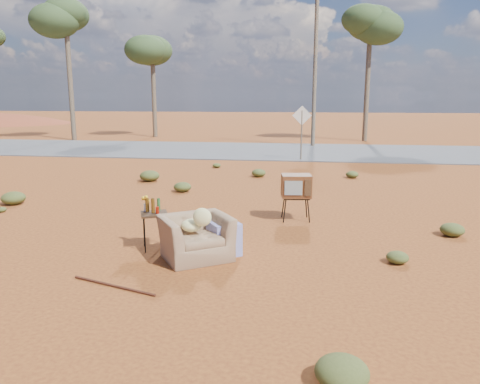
# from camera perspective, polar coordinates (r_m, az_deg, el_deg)

# --- Properties ---
(ground) EXTENTS (140.00, 140.00, 0.00)m
(ground) POSITION_cam_1_polar(r_m,az_deg,el_deg) (7.73, -5.67, -7.77)
(ground) COLOR #94501D
(ground) RESTS_ON ground
(highway) EXTENTS (140.00, 7.00, 0.04)m
(highway) POSITION_cam_1_polar(r_m,az_deg,el_deg) (22.29, 3.71, 5.04)
(highway) COLOR #565659
(highway) RESTS_ON ground
(armchair) EXTENTS (1.36, 1.34, 0.93)m
(armchair) POSITION_cam_1_polar(r_m,az_deg,el_deg) (7.56, -4.81, -4.78)
(armchair) COLOR #816246
(armchair) RESTS_ON ground
(tv_unit) EXTENTS (0.66, 0.56, 0.97)m
(tv_unit) POSITION_cam_1_polar(r_m,az_deg,el_deg) (9.77, 6.86, 0.66)
(tv_unit) COLOR black
(tv_unit) RESTS_ON ground
(side_table) EXTENTS (0.57, 0.57, 0.89)m
(side_table) POSITION_cam_1_polar(r_m,az_deg,el_deg) (8.03, -10.66, -2.33)
(side_table) COLOR #342313
(side_table) RESTS_ON ground
(rusty_bar) EXTENTS (1.35, 0.49, 0.04)m
(rusty_bar) POSITION_cam_1_polar(r_m,az_deg,el_deg) (6.74, -15.16, -10.96)
(rusty_bar) COLOR #512315
(rusty_bar) RESTS_ON ground
(road_sign) EXTENTS (0.78, 0.06, 2.19)m
(road_sign) POSITION_cam_1_polar(r_m,az_deg,el_deg) (19.10, 7.54, 8.33)
(road_sign) COLOR brown
(road_sign) RESTS_ON ground
(eucalyptus_left) EXTENTS (3.20, 3.20, 8.10)m
(eucalyptus_left) POSITION_cam_1_polar(r_m,az_deg,el_deg) (29.82, -20.49, 19.31)
(eucalyptus_left) COLOR brown
(eucalyptus_left) RESTS_ON ground
(eucalyptus_near_left) EXTENTS (3.20, 3.20, 6.60)m
(eucalyptus_near_left) POSITION_cam_1_polar(r_m,az_deg,el_deg) (30.82, -10.65, 16.79)
(eucalyptus_near_left) COLOR brown
(eucalyptus_near_left) RESTS_ON ground
(eucalyptus_center) EXTENTS (3.20, 3.20, 7.60)m
(eucalyptus_center) POSITION_cam_1_polar(r_m,az_deg,el_deg) (28.51, 15.62, 19.00)
(eucalyptus_center) COLOR brown
(eucalyptus_center) RESTS_ON ground
(utility_pole_center) EXTENTS (1.40, 0.20, 8.00)m
(utility_pole_center) POSITION_cam_1_polar(r_m,az_deg,el_deg) (24.62, 9.15, 15.16)
(utility_pole_center) COLOR brown
(utility_pole_center) RESTS_ON ground
(scrub_patch) EXTENTS (17.49, 8.07, 0.33)m
(scrub_patch) POSITION_cam_1_polar(r_m,az_deg,el_deg) (12.02, -4.43, -0.04)
(scrub_patch) COLOR #474F22
(scrub_patch) RESTS_ON ground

